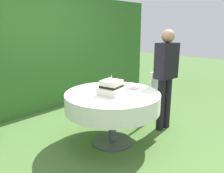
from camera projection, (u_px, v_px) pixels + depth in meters
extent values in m
plane|color=#476B33|center=(113.00, 142.00, 3.34)|extent=(20.00, 20.00, 0.00)
cube|color=#336628|center=(31.00, 53.00, 4.51)|extent=(6.40, 0.69, 2.25)
cylinder|color=#4C4C51|center=(113.00, 141.00, 3.34)|extent=(0.58, 0.58, 0.02)
cylinder|color=#4C4C51|center=(113.00, 119.00, 3.25)|extent=(0.11, 0.11, 0.72)
cylinder|color=brown|center=(113.00, 94.00, 3.16)|extent=(1.29, 1.29, 0.03)
cylinder|color=white|center=(113.00, 101.00, 3.18)|extent=(1.32, 1.32, 0.25)
cube|color=silver|center=(111.00, 91.00, 3.05)|extent=(0.35, 0.35, 0.10)
cube|color=silver|center=(111.00, 84.00, 3.03)|extent=(0.28, 0.28, 0.10)
cube|color=black|center=(111.00, 86.00, 3.04)|extent=(0.29, 0.29, 0.03)
sphere|color=#E04C8C|center=(109.00, 83.00, 3.19)|extent=(0.07, 0.07, 0.07)
cylinder|color=silver|center=(111.00, 78.00, 3.01)|extent=(0.01, 0.01, 0.07)
cylinder|color=white|center=(120.00, 103.00, 2.70)|extent=(0.10, 0.10, 0.01)
cylinder|color=white|center=(105.00, 87.00, 3.43)|extent=(0.10, 0.10, 0.01)
cylinder|color=white|center=(143.00, 96.00, 2.96)|extent=(0.11, 0.11, 0.01)
cube|color=#6B4C60|center=(134.00, 89.00, 3.34)|extent=(0.16, 0.16, 0.01)
cylinder|color=white|center=(143.00, 101.00, 4.45)|extent=(0.03, 0.03, 0.45)
cylinder|color=white|center=(134.00, 105.00, 4.21)|extent=(0.03, 0.03, 0.45)
cylinder|color=white|center=(158.00, 104.00, 4.27)|extent=(0.03, 0.03, 0.45)
cylinder|color=white|center=(150.00, 109.00, 4.02)|extent=(0.03, 0.03, 0.45)
cube|color=white|center=(147.00, 92.00, 4.17)|extent=(0.43, 0.43, 0.04)
cube|color=white|center=(156.00, 82.00, 4.01)|extent=(0.40, 0.08, 0.40)
cylinder|color=black|center=(167.00, 103.00, 3.74)|extent=(0.12, 0.12, 0.85)
cylinder|color=black|center=(161.00, 105.00, 3.64)|extent=(0.12, 0.12, 0.85)
cube|color=black|center=(167.00, 61.00, 3.51)|extent=(0.39, 0.25, 0.55)
sphere|color=#A87A5B|center=(168.00, 36.00, 3.41)|extent=(0.20, 0.20, 0.20)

